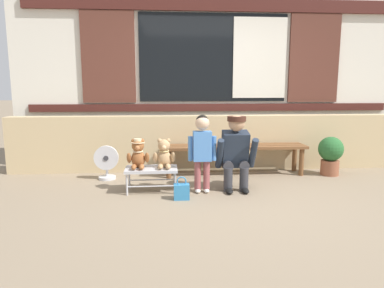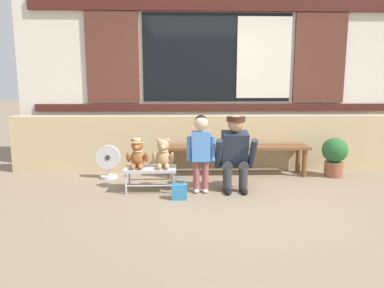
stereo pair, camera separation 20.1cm
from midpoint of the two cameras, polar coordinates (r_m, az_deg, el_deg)
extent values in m
plane|color=#84725B|center=(4.21, 5.36, -8.58)|extent=(60.00, 60.00, 0.00)
cube|color=tan|center=(5.49, 2.92, 0.25)|extent=(6.31, 0.25, 0.85)
cube|color=silver|center=(5.97, 2.37, 15.15)|extent=(6.44, 0.20, 3.79)
cube|color=#471E19|center=(5.83, 2.45, 5.98)|extent=(5.92, 0.04, 0.12)
cube|color=black|center=(5.84, 2.50, 13.84)|extent=(2.40, 0.03, 1.40)
cube|color=silver|center=(5.96, 10.01, 13.62)|extent=(0.88, 0.02, 1.29)
cube|color=#562D23|center=(5.87, -14.47, 13.54)|extent=(0.84, 0.05, 1.43)
cube|color=#562D23|center=(6.26, 18.40, 13.09)|extent=(0.84, 0.05, 1.43)
cube|color=#471E19|center=(5.95, 2.58, 21.76)|extent=(5.92, 0.06, 0.20)
cube|color=brown|center=(5.03, 6.12, -0.70)|extent=(2.10, 0.11, 0.04)
cube|color=brown|center=(5.16, 5.83, -0.42)|extent=(2.10, 0.11, 0.04)
cube|color=brown|center=(5.30, 5.56, -0.16)|extent=(2.10, 0.11, 0.04)
cylinder|color=brown|center=(4.99, -4.97, -3.34)|extent=(0.07, 0.07, 0.40)
cylinder|color=brown|center=(5.26, -4.94, -2.66)|extent=(0.07, 0.07, 0.40)
cylinder|color=brown|center=(5.33, 16.39, -2.86)|extent=(0.07, 0.07, 0.40)
cylinder|color=brown|center=(5.59, 15.38, -2.26)|extent=(0.07, 0.07, 0.40)
cube|color=#BCBCC1|center=(4.38, -7.95, -4.09)|extent=(0.64, 0.36, 0.04)
cylinder|color=#BCBCC1|center=(4.30, -11.91, -6.51)|extent=(0.02, 0.02, 0.26)
cylinder|color=#BCBCC1|center=(4.59, -11.43, -5.49)|extent=(0.02, 0.02, 0.26)
cylinder|color=#BCBCC1|center=(4.27, -4.11, -6.47)|extent=(0.02, 0.02, 0.26)
cylinder|color=#BCBCC1|center=(4.55, -4.14, -5.44)|extent=(0.02, 0.02, 0.26)
cylinder|color=#BCBCC1|center=(4.28, -8.02, -6.86)|extent=(0.58, 0.02, 0.02)
cylinder|color=#BCBCC1|center=(4.57, -7.79, -5.81)|extent=(0.58, 0.02, 0.02)
ellipsoid|color=#93562D|center=(4.39, -10.06, -2.41)|extent=(0.17, 0.14, 0.22)
sphere|color=#93562D|center=(4.35, -10.14, -0.29)|extent=(0.15, 0.15, 0.15)
sphere|color=#C87B48|center=(4.29, -10.20, -0.57)|extent=(0.06, 0.06, 0.06)
sphere|color=#93562D|center=(4.35, -10.83, 0.48)|extent=(0.06, 0.06, 0.06)
ellipsoid|color=#93562D|center=(4.37, -11.55, -2.25)|extent=(0.06, 0.11, 0.16)
ellipsoid|color=#93562D|center=(4.30, -10.80, -3.71)|extent=(0.06, 0.15, 0.06)
sphere|color=#93562D|center=(4.34, -9.46, 0.50)|extent=(0.06, 0.06, 0.06)
ellipsoid|color=#93562D|center=(4.34, -8.66, -2.22)|extent=(0.06, 0.11, 0.16)
ellipsoid|color=#93562D|center=(4.29, -9.56, -3.70)|extent=(0.06, 0.15, 0.06)
torus|color=beige|center=(4.36, -10.10, -1.20)|extent=(0.13, 0.13, 0.02)
cylinder|color=beige|center=(4.34, -10.15, 0.25)|extent=(0.17, 0.17, 0.01)
cylinder|color=beige|center=(4.34, -10.16, 0.55)|extent=(0.10, 0.10, 0.04)
ellipsoid|color=tan|center=(4.37, -5.88, -2.37)|extent=(0.17, 0.14, 0.22)
sphere|color=tan|center=(4.33, -5.92, -0.24)|extent=(0.15, 0.15, 0.15)
sphere|color=#F4C188|center=(4.27, -5.93, -0.52)|extent=(0.06, 0.06, 0.06)
sphere|color=tan|center=(4.33, -6.62, 0.54)|extent=(0.06, 0.06, 0.06)
ellipsoid|color=tan|center=(4.34, -7.34, -2.21)|extent=(0.06, 0.11, 0.16)
ellipsoid|color=tan|center=(4.27, -6.52, -3.68)|extent=(0.06, 0.15, 0.06)
sphere|color=tan|center=(4.32, -5.23, 0.55)|extent=(0.06, 0.06, 0.06)
ellipsoid|color=tan|center=(4.33, -4.43, -2.17)|extent=(0.06, 0.11, 0.16)
ellipsoid|color=tan|center=(4.27, -5.27, -3.66)|extent=(0.06, 0.15, 0.06)
torus|color=#D6B775|center=(4.34, -5.90, -1.16)|extent=(0.13, 0.13, 0.02)
cylinder|color=#994C4C|center=(4.31, -0.42, -5.08)|extent=(0.08, 0.08, 0.36)
ellipsoid|color=silver|center=(4.34, -0.40, -7.64)|extent=(0.07, 0.12, 0.05)
cylinder|color=#994C4C|center=(4.32, 1.04, -5.05)|extent=(0.08, 0.08, 0.36)
ellipsoid|color=silver|center=(4.35, 1.06, -7.60)|extent=(0.07, 0.12, 0.05)
cube|color=#4C84CC|center=(4.24, 0.32, -0.34)|extent=(0.22, 0.15, 0.36)
cylinder|color=#4C84CC|center=(4.23, -1.64, -0.77)|extent=(0.06, 0.06, 0.30)
cylinder|color=#4C84CC|center=(4.26, 2.26, -0.72)|extent=(0.06, 0.06, 0.30)
sphere|color=#DBB28E|center=(4.20, 0.32, 3.43)|extent=(0.17, 0.17, 0.17)
sphere|color=black|center=(4.21, 0.31, 3.71)|extent=(0.16, 0.16, 0.16)
cylinder|color=#333338|center=(4.38, 4.59, -5.83)|extent=(0.11, 0.11, 0.30)
cylinder|color=#333338|center=(4.47, 4.34, -3.25)|extent=(0.13, 0.32, 0.13)
ellipsoid|color=black|center=(4.33, 4.74, -7.63)|extent=(0.09, 0.20, 0.06)
cylinder|color=#333338|center=(4.41, 7.17, -5.75)|extent=(0.11, 0.11, 0.30)
cylinder|color=#333338|center=(4.50, 6.86, -3.20)|extent=(0.13, 0.32, 0.13)
ellipsoid|color=black|center=(4.37, 7.35, -7.54)|extent=(0.09, 0.20, 0.06)
cube|color=#232D3D|center=(4.42, 5.72, -0.78)|extent=(0.32, 0.30, 0.47)
cylinder|color=#232D3D|center=(4.29, 3.18, -1.58)|extent=(0.08, 0.28, 0.40)
cylinder|color=#232D3D|center=(4.37, 8.65, -1.48)|extent=(0.08, 0.28, 0.40)
sphere|color=tan|center=(4.30, 5.95, 3.39)|extent=(0.20, 0.20, 0.20)
cylinder|color=#422319|center=(4.30, 5.96, 4.12)|extent=(0.23, 0.23, 0.06)
cube|color=brown|center=(4.57, 7.84, -2.27)|extent=(0.10, 0.22, 0.16)
cube|color=teal|center=(4.09, -3.13, -7.79)|extent=(0.18, 0.11, 0.18)
torus|color=teal|center=(4.05, -3.15, -6.10)|extent=(0.11, 0.01, 0.11)
cylinder|color=brown|center=(5.52, 20.56, -3.63)|extent=(0.26, 0.26, 0.22)
sphere|color=#28602D|center=(5.47, 20.73, -0.76)|extent=(0.36, 0.36, 0.36)
cylinder|color=silver|center=(5.13, -14.75, -5.33)|extent=(0.24, 0.24, 0.04)
cylinder|color=silver|center=(5.11, -14.78, -4.57)|extent=(0.04, 0.04, 0.10)
cylinder|color=silver|center=(5.05, -14.92, -2.20)|extent=(0.34, 0.06, 0.34)
cylinder|color=#333338|center=(5.05, -14.92, -2.20)|extent=(0.07, 0.08, 0.07)
camera|label=1|loc=(0.10, -91.26, -0.21)|focal=32.70mm
camera|label=2|loc=(0.10, 88.74, 0.21)|focal=32.70mm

